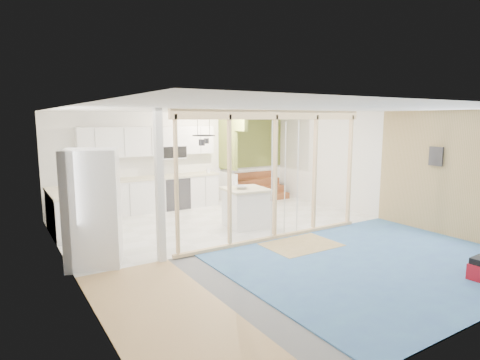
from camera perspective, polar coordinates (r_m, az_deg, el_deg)
room at (r=7.78m, az=3.24°, el=0.39°), size 7.01×8.01×2.61m
floor_overlays at (r=8.15m, az=3.34°, el=-8.53°), size 7.00×8.00×0.03m
stud_frame at (r=7.61m, az=1.77°, el=2.41°), size 4.66×0.14×2.60m
base_cabinets at (r=10.24m, az=-15.37°, el=-2.64°), size 4.45×2.24×0.93m
upper_cabinets at (r=10.74m, az=-12.43°, el=5.26°), size 3.60×0.41×0.85m
green_partition at (r=11.96m, az=1.07°, el=1.58°), size 2.25×1.51×2.60m
pot_rack at (r=9.17m, az=-5.19°, el=5.99°), size 0.52×0.52×0.72m
sheathing_panel at (r=9.09m, az=29.32°, el=0.48°), size 0.02×4.00×2.60m
electrical_panel at (r=9.31m, az=26.10°, el=3.05°), size 0.04×0.30×0.40m
ceiling_light at (r=10.97m, az=0.15°, el=9.29°), size 0.32×0.32×0.08m
fridge at (r=7.03m, az=-20.13°, el=-3.75°), size 1.09×1.05×1.94m
island at (r=9.01m, az=0.80°, el=-4.00°), size 1.01×1.01×0.89m
bowl at (r=8.85m, az=0.18°, el=-1.02°), size 0.35×0.35×0.07m
soap_bottle_a at (r=10.39m, az=-20.37°, el=0.64°), size 0.11×0.11×0.27m
soap_bottle_b at (r=11.25m, az=-4.56°, el=1.48°), size 0.08×0.08×0.18m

